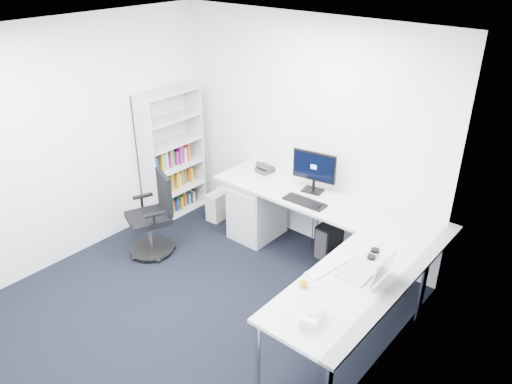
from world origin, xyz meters
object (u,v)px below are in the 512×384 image
Objects in this scene: laptop at (360,260)px; monitor at (314,172)px; bookshelf at (172,155)px; task_chair at (148,216)px; l_desk at (305,244)px.

monitor is at bearing 138.96° from laptop.
task_chair is (0.51, -0.85, -0.36)m from bookshelf.
monitor is 1.57m from laptop.
laptop is at bearing -31.38° from l_desk.
monitor reaches higher than task_chair.
bookshelf reaches higher than l_desk.
bookshelf is 2.00m from monitor.
l_desk is at bearing -72.99° from monitor.
monitor is at bearing 116.64° from l_desk.
task_chair is 1.93× the size of monitor.
l_desk is at bearing 148.77° from laptop.
bookshelf is 4.59× the size of laptop.
monitor is 1.38× the size of laptop.
bookshelf reaches higher than task_chair.
l_desk is 7.39× the size of laptop.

